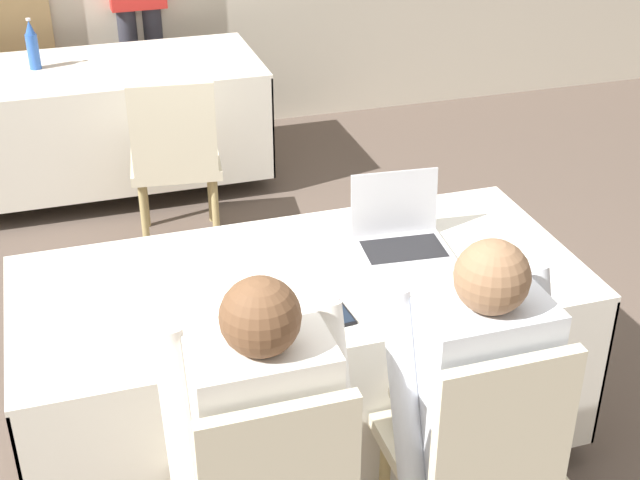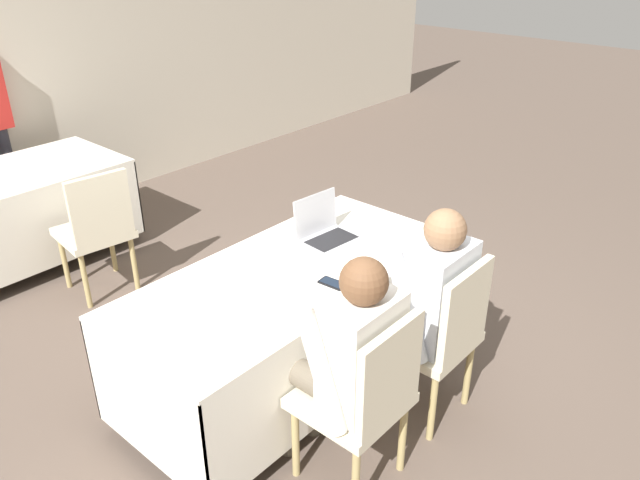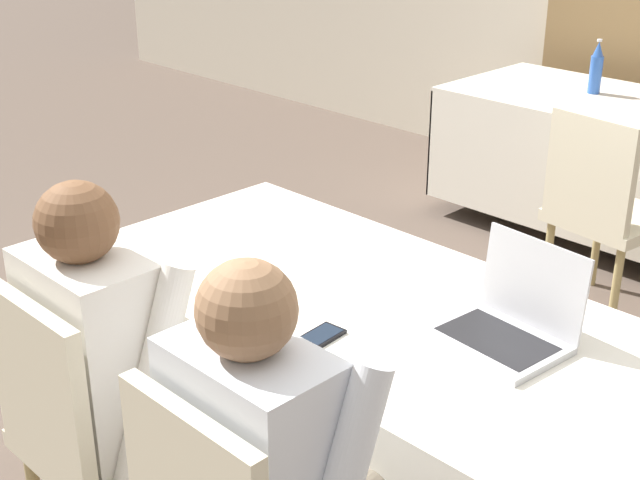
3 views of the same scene
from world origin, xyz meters
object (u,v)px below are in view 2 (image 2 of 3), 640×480
object	(u,v)px
chair_far_spare	(97,227)
person_checkered_shirt	(347,356)
person_white_shirt	(424,298)
laptop	(327,233)
chair_near_left	(365,396)
cell_phone	(333,283)
chair_near_right	(439,333)

from	to	relation	value
chair_far_spare	person_checkered_shirt	world-z (taller)	person_checkered_shirt
person_white_shirt	laptop	bearing A→B (deg)	-96.50
chair_near_left	cell_phone	bearing A→B (deg)	-126.12
laptop	chair_near_left	size ratio (longest dim) A/B	0.37
chair_near_left	person_white_shirt	size ratio (longest dim) A/B	0.78
chair_near_left	chair_far_spare	xyz separation A→B (m)	(0.14, 2.37, 0.00)
chair_near_right	chair_far_spare	xyz separation A→B (m)	(-0.48, 2.37, 0.00)
chair_near_left	person_checkered_shirt	size ratio (longest dim) A/B	0.78
laptop	cell_phone	distance (m)	0.48
chair_near_left	chair_far_spare	size ratio (longest dim) A/B	1.00
person_checkered_shirt	chair_far_spare	bearing A→B (deg)	-93.42
cell_phone	person_checkered_shirt	size ratio (longest dim) A/B	0.12
cell_phone	chair_far_spare	distance (m)	1.91
chair_near_left	person_white_shirt	xyz separation A→B (m)	(0.61, 0.10, 0.16)
cell_phone	chair_near_left	xyz separation A→B (m)	(-0.35, -0.48, -0.22)
chair_near_right	chair_far_spare	size ratio (longest dim) A/B	1.00
person_white_shirt	cell_phone	bearing A→B (deg)	-55.04
chair_far_spare	cell_phone	bearing A→B (deg)	103.54
laptop	person_checkered_shirt	world-z (taller)	person_checkered_shirt
person_white_shirt	chair_near_left	bearing A→B (deg)	9.63
person_checkered_shirt	chair_near_right	bearing A→B (deg)	170.37
chair_near_left	person_checkered_shirt	world-z (taller)	person_checkered_shirt
cell_phone	person_checkered_shirt	bearing A→B (deg)	-137.81
laptop	chair_far_spare	world-z (taller)	laptop
chair_near_left	person_white_shirt	bearing A→B (deg)	-170.37
cell_phone	chair_near_left	distance (m)	0.63
laptop	chair_near_right	xyz separation A→B (m)	(-0.08, -0.81, -0.26)
person_checkered_shirt	person_white_shirt	distance (m)	0.61
laptop	person_white_shirt	distance (m)	0.72
laptop	chair_far_spare	bearing A→B (deg)	114.92
laptop	cell_phone	size ratio (longest dim) A/B	2.34
cell_phone	person_checkered_shirt	world-z (taller)	person_checkered_shirt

